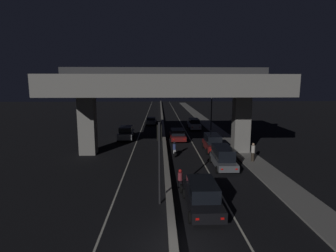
# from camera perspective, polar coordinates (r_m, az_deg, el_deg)

# --- Properties ---
(ground_plane) EXTENTS (200.00, 200.00, 0.00)m
(ground_plane) POSITION_cam_1_polar(r_m,az_deg,el_deg) (12.92, 1.23, -25.81)
(ground_plane) COLOR black
(lane_line_left_inner) EXTENTS (0.12, 126.00, 0.00)m
(lane_line_left_inner) POSITION_cam_1_polar(r_m,az_deg,el_deg) (46.26, -5.55, -0.06)
(lane_line_left_inner) COLOR beige
(lane_line_left_inner) RESTS_ON ground_plane
(lane_line_right_inner) EXTENTS (0.12, 126.00, 0.00)m
(lane_line_right_inner) POSITION_cam_1_polar(r_m,az_deg,el_deg) (46.35, 3.26, -0.02)
(lane_line_right_inner) COLOR beige
(lane_line_right_inner) RESTS_ON ground_plane
(median_divider) EXTENTS (0.41, 126.00, 0.41)m
(median_divider) POSITION_cam_1_polar(r_m,az_deg,el_deg) (46.13, -1.15, 0.21)
(median_divider) COLOR gray
(median_divider) RESTS_ON ground_plane
(sidewalk_right) EXTENTS (2.32, 126.00, 0.13)m
(sidewalk_right) POSITION_cam_1_polar(r_m,az_deg,el_deg) (40.27, 10.99, -1.48)
(sidewalk_right) COLOR gray
(sidewalk_right) RESTS_ON ground_plane
(elevated_overpass) EXTENTS (21.43, 13.05, 9.07)m
(elevated_overpass) POSITION_cam_1_polar(r_m,az_deg,el_deg) (27.39, -0.66, 8.43)
(elevated_overpass) COLOR gray
(elevated_overpass) RESTS_ON ground_plane
(traffic_light_left_of_median) EXTENTS (0.30, 0.49, 5.15)m
(traffic_light_left_of_median) POSITION_cam_1_polar(r_m,az_deg,el_deg) (15.96, -1.87, -4.95)
(traffic_light_left_of_median) COLOR black
(traffic_light_left_of_median) RESTS_ON ground_plane
(street_lamp) EXTENTS (2.15, 0.32, 8.90)m
(street_lamp) POSITION_cam_1_polar(r_m,az_deg,el_deg) (41.61, 9.14, 6.02)
(street_lamp) COLOR #2D2D30
(street_lamp) RESTS_ON ground_plane
(car_black_lead) EXTENTS (2.01, 4.73, 1.71)m
(car_black_lead) POSITION_cam_1_polar(r_m,az_deg,el_deg) (16.15, 7.45, -14.69)
(car_black_lead) COLOR black
(car_black_lead) RESTS_ON ground_plane
(car_grey_second) EXTENTS (1.89, 4.62, 1.87)m
(car_grey_second) POSITION_cam_1_polar(r_m,az_deg,el_deg) (23.94, 11.86, -6.58)
(car_grey_second) COLOR #515459
(car_grey_second) RESTS_ON ground_plane
(car_dark_red_third) EXTENTS (1.87, 4.20, 1.85)m
(car_dark_red_third) POSITION_cam_1_polar(r_m,az_deg,el_deg) (29.44, 9.67, -3.55)
(car_dark_red_third) COLOR #591414
(car_dark_red_third) RESTS_ON ground_plane
(car_dark_red_fourth) EXTENTS (2.12, 4.21, 1.53)m
(car_dark_red_fourth) POSITION_cam_1_polar(r_m,az_deg,el_deg) (34.36, 2.08, -1.91)
(car_dark_red_fourth) COLOR #591414
(car_dark_red_fourth) RESTS_ON ground_plane
(car_white_fifth) EXTENTS (1.86, 4.74, 1.76)m
(car_white_fifth) POSITION_cam_1_polar(r_m,az_deg,el_deg) (43.06, 5.67, 0.47)
(car_white_fifth) COLOR silver
(car_white_fifth) RESTS_ON ground_plane
(car_silver_lead_oncoming) EXTENTS (2.11, 4.65, 1.73)m
(car_silver_lead_oncoming) POSITION_cam_1_polar(r_m,az_deg,el_deg) (35.69, -9.13, -1.44)
(car_silver_lead_oncoming) COLOR gray
(car_silver_lead_oncoming) RESTS_ON ground_plane
(car_grey_second_oncoming) EXTENTS (1.94, 4.09, 1.27)m
(car_grey_second_oncoming) POSITION_cam_1_polar(r_m,az_deg,el_deg) (48.23, -3.67, 1.15)
(car_grey_second_oncoming) COLOR #515459
(car_grey_second_oncoming) RESTS_ON ground_plane
(motorcycle_black_filtering_near) EXTENTS (0.32, 1.84, 1.49)m
(motorcycle_black_filtering_near) POSITION_cam_1_polar(r_m,az_deg,el_deg) (18.86, 2.67, -11.87)
(motorcycle_black_filtering_near) COLOR black
(motorcycle_black_filtering_near) RESTS_ON ground_plane
(motorcycle_white_filtering_mid) EXTENTS (0.33, 1.91, 1.49)m
(motorcycle_white_filtering_mid) POSITION_cam_1_polar(r_m,az_deg,el_deg) (27.31, 1.41, -5.18)
(motorcycle_white_filtering_mid) COLOR black
(motorcycle_white_filtering_mid) RESTS_ON ground_plane
(pedestrian_on_sidewalk) EXTENTS (0.36, 0.36, 1.75)m
(pedestrian_on_sidewalk) POSITION_cam_1_polar(r_m,az_deg,el_deg) (26.13, 18.00, -5.43)
(pedestrian_on_sidewalk) COLOR #2D261E
(pedestrian_on_sidewalk) RESTS_ON sidewalk_right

